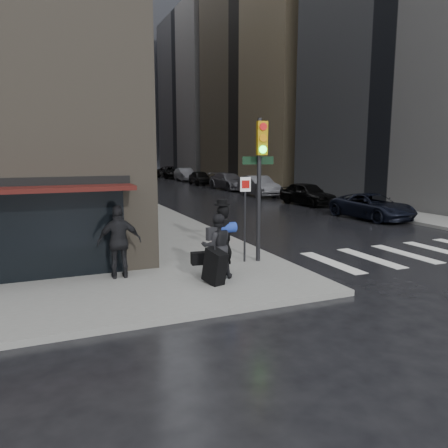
{
  "coord_description": "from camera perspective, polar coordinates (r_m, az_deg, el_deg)",
  "views": [
    {
      "loc": [
        -5.11,
        -10.47,
        3.59
      ],
      "look_at": [
        0.21,
        2.26,
        1.3
      ],
      "focal_mm": 35.0,
      "sensor_mm": 36.0,
      "label": 1
    }
  ],
  "objects": [
    {
      "name": "parked_car_0",
      "position": [
        24.81,
        18.77,
        2.18
      ],
      "size": [
        2.63,
        5.05,
        1.36
      ],
      "primitive_type": "imported",
      "rotation": [
        0.0,
        0.0,
        0.08
      ],
      "color": "black",
      "rests_on": "ground"
    },
    {
      "name": "bldg_right_mid",
      "position": [
        57.21,
        12.43,
        24.85
      ],
      "size": [
        22.0,
        22.0,
        38.0
      ],
      "primitive_type": "cube",
      "color": "#897554",
      "rests_on": "ground"
    },
    {
      "name": "parked_car_6",
      "position": [
        60.87,
        -7.05,
        6.72
      ],
      "size": [
        2.81,
        5.75,
        1.57
      ],
      "primitive_type": "imported",
      "rotation": [
        0.0,
        0.0,
        0.04
      ],
      "color": "black",
      "rests_on": "ground"
    },
    {
      "name": "man_overcoat",
      "position": [
        11.92,
        -0.5,
        -2.75
      ],
      "size": [
        1.13,
        1.37,
        2.2
      ],
      "rotation": [
        0.0,
        0.0,
        3.42
      ],
      "color": "black",
      "rests_on": "ground"
    },
    {
      "name": "bldg_right_far",
      "position": [
        75.73,
        1.81,
        16.18
      ],
      "size": [
        22.0,
        20.0,
        25.0
      ],
      "primitive_type": "cube",
      "color": "slate",
      "rests_on": "ground"
    },
    {
      "name": "parked_car_1",
      "position": [
        30.26,
        10.81,
        3.92
      ],
      "size": [
        2.23,
        4.69,
        1.55
      ],
      "primitive_type": "imported",
      "rotation": [
        0.0,
        0.0,
        0.09
      ],
      "color": "black",
      "rests_on": "ground"
    },
    {
      "name": "sidewalk_right",
      "position": [
        41.99,
        3.73,
        4.61
      ],
      "size": [
        3.0,
        50.0,
        0.15
      ],
      "primitive_type": "cube",
      "color": "slate",
      "rests_on": "ground"
    },
    {
      "name": "parked_car_5",
      "position": [
        54.47,
        -5.12,
        6.45
      ],
      "size": [
        1.82,
        4.88,
        1.59
      ],
      "primitive_type": "imported",
      "rotation": [
        0.0,
        0.0,
        -0.03
      ],
      "color": "#3F3F44",
      "rests_on": "ground"
    },
    {
      "name": "man_jeans",
      "position": [
        11.96,
        -0.97,
        -2.87
      ],
      "size": [
        1.26,
        0.8,
        1.79
      ],
      "rotation": [
        0.0,
        0.0,
        3.01
      ],
      "color": "black",
      "rests_on": "ground"
    },
    {
      "name": "sidewalk_left",
      "position": [
        37.98,
        -14.88,
        3.8
      ],
      "size": [
        4.0,
        50.0,
        0.15
      ],
      "primitive_type": "cube",
      "color": "slate",
      "rests_on": "ground"
    },
    {
      "name": "man_greycoat",
      "position": [
        12.26,
        -13.49,
        -2.28
      ],
      "size": [
        1.22,
        0.58,
        2.02
      ],
      "rotation": [
        0.0,
        0.0,
        3.07
      ],
      "color": "black",
      "rests_on": "ground"
    },
    {
      "name": "parked_car_4",
      "position": [
        48.03,
        -3.12,
        6.05
      ],
      "size": [
        2.1,
        4.62,
        1.54
      ],
      "primitive_type": "imported",
      "rotation": [
        0.0,
        0.0,
        -0.06
      ],
      "color": "black",
      "rests_on": "ground"
    },
    {
      "name": "ground",
      "position": [
        12.19,
        3.21,
        -7.72
      ],
      "size": [
        140.0,
        140.0,
        0.0
      ],
      "primitive_type": "plane",
      "color": "black",
      "rests_on": "ground"
    },
    {
      "name": "parked_car_2",
      "position": [
        35.87,
        4.53,
        4.98
      ],
      "size": [
        1.9,
        5.06,
        1.65
      ],
      "primitive_type": "imported",
      "rotation": [
        0.0,
        0.0,
        -0.03
      ],
      "color": "#4A4B4F",
      "rests_on": "ground"
    },
    {
      "name": "parked_car_3",
      "position": [
        42.01,
        0.64,
        5.6
      ],
      "size": [
        2.73,
        5.61,
        1.57
      ],
      "primitive_type": "imported",
      "rotation": [
        0.0,
        0.0,
        0.1
      ],
      "color": "#414146",
      "rests_on": "ground"
    },
    {
      "name": "crosswalk",
      "position": [
        17.42,
        24.49,
        -3.32
      ],
      "size": [
        8.5,
        3.0,
        0.01
      ],
      "color": "silver",
      "rests_on": "ground"
    },
    {
      "name": "traffic_light",
      "position": [
        13.51,
        4.58,
        6.98
      ],
      "size": [
        1.1,
        0.58,
        4.45
      ],
      "rotation": [
        0.0,
        0.0,
        -0.17
      ],
      "color": "black",
      "rests_on": "ground"
    },
    {
      "name": "fire_hydrant",
      "position": [
        17.13,
        -0.33,
        -0.92
      ],
      "size": [
        0.47,
        0.36,
        0.82
      ],
      "rotation": [
        0.0,
        0.0,
        -0.22
      ],
      "color": "#AE0A1E",
      "rests_on": "ground"
    },
    {
      "name": "bldg_distant",
      "position": [
        90.03,
        -16.09,
        17.0
      ],
      "size": [
        40.0,
        12.0,
        32.0
      ],
      "primitive_type": "cube",
      "color": "slate",
      "rests_on": "ground"
    }
  ]
}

